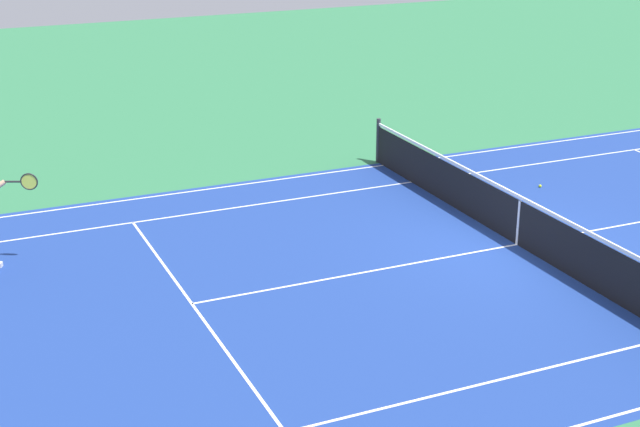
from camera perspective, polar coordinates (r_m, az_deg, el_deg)
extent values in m
plane|color=#2D7247|center=(18.46, 11.72, -1.83)|extent=(60.00, 60.00, 0.00)
cube|color=navy|center=(18.46, 11.72, -1.83)|extent=(24.20, 11.40, 0.00)
cube|color=white|center=(22.86, 3.82, 2.90)|extent=(23.80, 0.05, 0.01)
cube|color=white|center=(21.70, 5.51, 1.89)|extent=(23.80, 0.05, 0.01)
cube|color=white|center=(15.84, -7.68, -5.37)|extent=(0.05, 8.22, 0.01)
cube|color=white|center=(18.45, 11.72, -1.82)|extent=(12.80, 0.05, 0.01)
cylinder|color=#2D2D33|center=(22.96, 3.51, 4.38)|extent=(0.10, 0.10, 1.08)
cube|color=black|center=(18.30, 11.81, -0.55)|extent=(0.02, 11.60, 0.88)
cube|color=white|center=(18.13, 11.93, 0.95)|extent=(0.04, 11.60, 0.06)
cube|color=white|center=(18.30, 11.81, -0.55)|extent=(0.04, 0.06, 0.88)
cylinder|color=#232326|center=(17.60, -17.93, 1.83)|extent=(0.27, 0.15, 0.04)
torus|color=#232326|center=(17.51, -17.02, 1.84)|extent=(0.30, 0.15, 0.31)
cylinder|color=#C6D84C|center=(17.51, -17.02, 1.84)|extent=(0.25, 0.11, 0.27)
sphere|color=#CCE01E|center=(21.80, 13.04, 1.62)|extent=(0.07, 0.07, 0.07)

